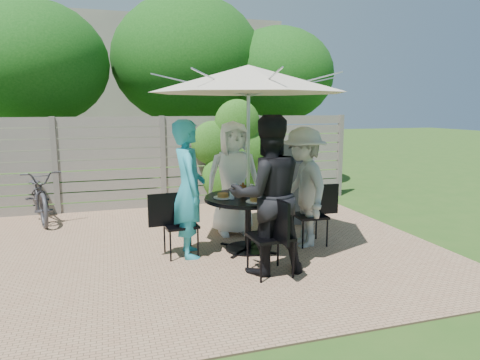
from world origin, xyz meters
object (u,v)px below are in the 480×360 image
object	(u,v)px
chair_front	(271,252)
glass_front	(261,195)
umbrella	(248,79)
glass_right	(263,189)
person_left	(189,189)
chair_left	(180,238)
plate_left	(223,196)
glass_left	(232,194)
chair_right	(311,227)
plate_back	(241,190)
person_right	(303,188)
bbq_grill	(292,185)
person_front	(267,196)
chair_back	(232,215)
coffee_cup	(251,189)
plate_right	(272,193)
patio_table	(248,213)
plate_front	(256,200)
person_back	(233,179)
glass_back	(236,189)
syrup_jug	(243,190)

from	to	relation	value
chair_front	glass_front	distance (m)	0.91
umbrella	glass_right	bearing A→B (deg)	19.96
person_left	chair_left	bearing A→B (deg)	90.76
plate_left	umbrella	bearing A→B (deg)	-2.04
glass_left	chair_right	bearing A→B (deg)	2.85
plate_back	glass_right	distance (m)	0.37
person_right	bbq_grill	size ratio (longest dim) A/B	1.21
person_front	glass_left	world-z (taller)	person_front
chair_back	person_left	size ratio (longest dim) A/B	0.49
umbrella	glass_front	distance (m)	1.55
person_front	coffee_cup	world-z (taller)	person_front
glass_left	glass_right	world-z (taller)	same
chair_front	plate_right	xyz separation A→B (m)	(0.39, 0.95, 0.51)
bbq_grill	patio_table	bearing A→B (deg)	-117.90
plate_front	person_right	bearing A→B (deg)	21.41
glass_left	glass_front	xyz separation A→B (m)	(0.36, -0.17, 0.00)
chair_back	person_back	bearing A→B (deg)	6.83
person_right	plate_right	xyz separation A→B (m)	(-0.47, 0.02, -0.06)
patio_table	person_right	world-z (taller)	person_right
person_back	person_right	size ratio (longest dim) A/B	1.04
person_back	glass_left	size ratio (longest dim) A/B	12.92
glass_left	glass_back	bearing A→B (deg)	64.96
plate_right	bbq_grill	world-z (taller)	bbq_grill
person_left	person_right	distance (m)	1.66
person_back	glass_back	world-z (taller)	person_back
person_right	glass_right	bearing A→B (deg)	-100.42
plate_front	syrup_jug	distance (m)	0.42
chair_left	glass_front	xyz separation A→B (m)	(1.06, -0.30, 0.59)
chair_right	glass_right	size ratio (longest dim) A/B	6.46
plate_right	syrup_jug	distance (m)	0.43
plate_back	chair_back	bearing A→B (deg)	87.77
glass_right	coffee_cup	world-z (taller)	glass_right
glass_left	glass_front	size ratio (longest dim) A/B	1.00
person_front	plate_back	world-z (taller)	person_front
glass_back	glass_right	world-z (taller)	same
bbq_grill	chair_right	bearing A→B (deg)	-84.96
person_front	glass_back	bearing A→B (deg)	-84.50
chair_left	bbq_grill	bearing A→B (deg)	24.12
bbq_grill	chair_left	bearing A→B (deg)	-134.30
person_right	bbq_grill	distance (m)	1.35
plate_left	syrup_jug	xyz separation A→B (m)	(0.30, 0.04, 0.06)
patio_table	plate_back	xyz separation A→B (m)	(0.01, 0.36, 0.26)
umbrella	chair_front	xyz separation A→B (m)	(-0.03, -0.97, -2.08)
umbrella	chair_front	world-z (taller)	umbrella
person_back	plate_back	xyz separation A→B (m)	(-0.02, -0.47, -0.09)
chair_back	coffee_cup	world-z (taller)	chair_back
bbq_grill	chair_front	bearing A→B (deg)	-102.94
chair_right	plate_right	xyz separation A→B (m)	(-0.60, 0.02, 0.54)
person_front	chair_front	bearing A→B (deg)	90.68
person_left	glass_right	distance (m)	1.10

